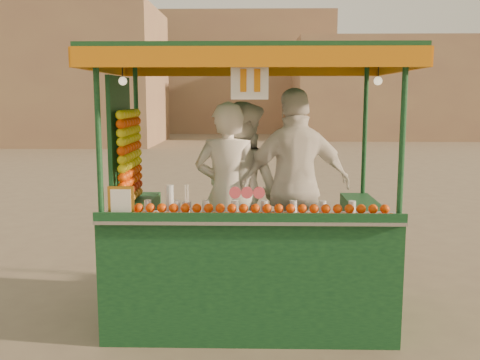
{
  "coord_description": "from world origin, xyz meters",
  "views": [
    {
      "loc": [
        0.26,
        -4.95,
        2.07
      ],
      "look_at": [
        0.15,
        0.0,
        1.32
      ],
      "focal_mm": 40.78,
      "sensor_mm": 36.0,
      "label": 1
    }
  ],
  "objects_px": {
    "juice_cart": "(242,235)",
    "vendor_right": "(296,186)",
    "vendor_middle": "(242,190)",
    "vendor_left": "(228,193)"
  },
  "relations": [
    {
      "from": "juice_cart",
      "to": "vendor_right",
      "type": "height_order",
      "value": "juice_cart"
    },
    {
      "from": "vendor_middle",
      "to": "vendor_right",
      "type": "bearing_deg",
      "value": -149.07
    },
    {
      "from": "vendor_left",
      "to": "vendor_middle",
      "type": "distance_m",
      "value": 0.23
    },
    {
      "from": "juice_cart",
      "to": "vendor_middle",
      "type": "relative_size",
      "value": 1.57
    },
    {
      "from": "vendor_left",
      "to": "vendor_middle",
      "type": "xyz_separation_m",
      "value": [
        0.13,
        0.19,
        -0.0
      ]
    },
    {
      "from": "vendor_left",
      "to": "vendor_middle",
      "type": "relative_size",
      "value": 1.0
    },
    {
      "from": "juice_cart",
      "to": "vendor_right",
      "type": "bearing_deg",
      "value": 27.09
    },
    {
      "from": "vendor_left",
      "to": "vendor_middle",
      "type": "height_order",
      "value": "vendor_left"
    },
    {
      "from": "vendor_middle",
      "to": "vendor_right",
      "type": "relative_size",
      "value": 0.93
    },
    {
      "from": "juice_cart",
      "to": "vendor_middle",
      "type": "xyz_separation_m",
      "value": [
        -0.01,
        0.39,
        0.36
      ]
    }
  ]
}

